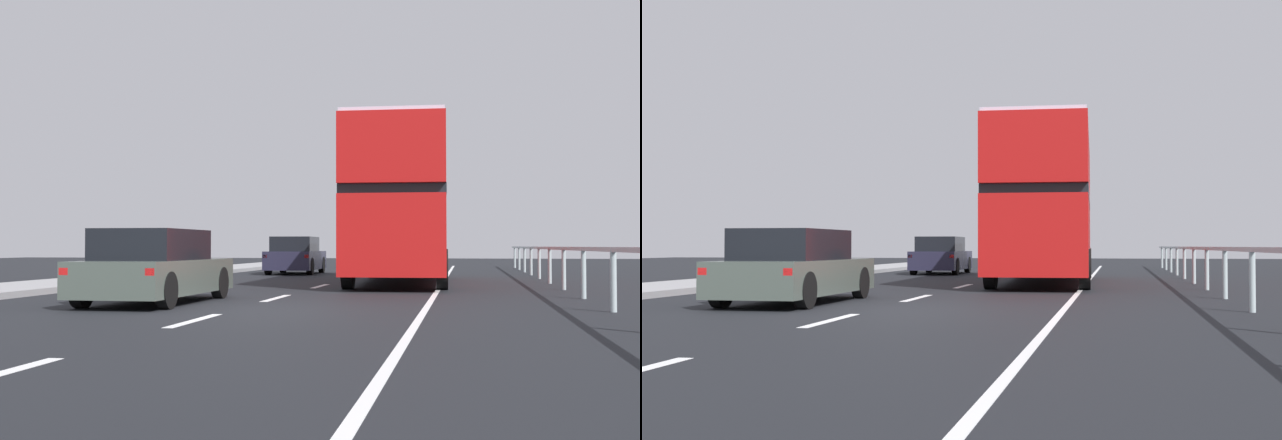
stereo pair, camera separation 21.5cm
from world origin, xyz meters
TOP-DOWN VIEW (x-y plane):
  - ground_plane at (0.00, 0.00)m, footprint 75.20×120.00m
  - lane_paint_markings at (1.99, 8.67)m, footprint 3.30×46.00m
  - bridge_side_railing at (6.19, 9.00)m, footprint 0.10×42.00m
  - double_decker_bus_red at (2.00, 10.49)m, footprint 2.85×10.66m
  - hatchback_car_near at (-1.92, 1.05)m, footprint 1.77×4.45m
  - sedan_car_ahead at (-2.65, 17.81)m, footprint 1.84×4.21m

SIDE VIEW (x-z plane):
  - ground_plane at x=0.00m, z-range -0.10..0.00m
  - lane_paint_markings at x=1.99m, z-range 0.00..0.01m
  - hatchback_car_near at x=-1.92m, z-range -0.03..1.35m
  - sedan_car_ahead at x=-2.65m, z-range -0.03..1.40m
  - bridge_side_railing at x=6.19m, z-range 0.33..1.38m
  - double_decker_bus_red at x=2.00m, z-range 0.15..4.46m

